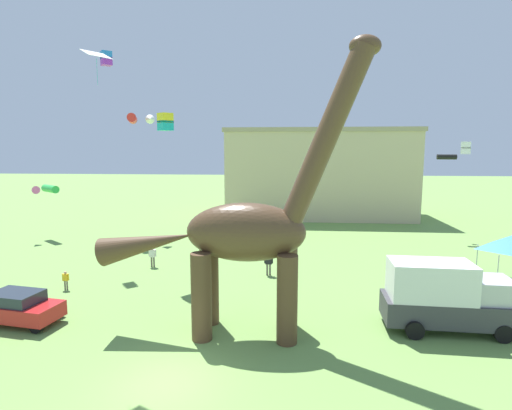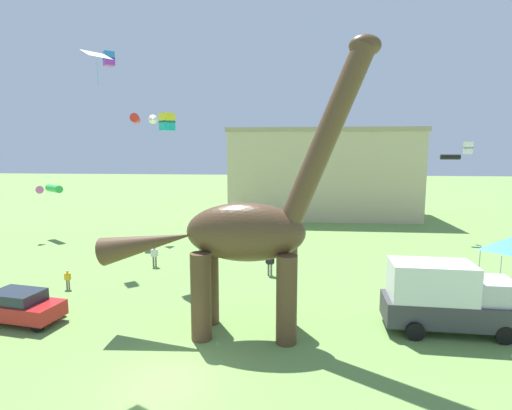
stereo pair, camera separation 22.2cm
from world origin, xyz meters
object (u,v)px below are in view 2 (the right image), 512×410
(person_near_flyer, at_px, (68,278))
(kite_far_left, at_px, (450,157))
(kite_mid_left, at_px, (139,119))
(kite_high_left, at_px, (468,148))
(person_photographer, at_px, (154,254))
(kite_trailing, at_px, (109,59))
(person_vendor_side, at_px, (270,261))
(parked_sedan_left, at_px, (18,306))
(kite_mid_right, at_px, (51,189))
(kite_high_right, at_px, (167,122))
(dinosaur_sculpture, at_px, (244,232))
(parked_box_truck, at_px, (446,296))
(kite_far_right, at_px, (97,55))

(person_near_flyer, relative_size, kite_far_left, 0.67)
(kite_mid_left, relative_size, kite_high_left, 4.29)
(person_photographer, xyz_separation_m, kite_trailing, (-3.85, 2.53, 13.91))
(person_vendor_side, relative_size, kite_trailing, 1.57)
(parked_sedan_left, height_order, kite_mid_right, kite_mid_right)
(kite_high_right, bearing_deg, kite_high_left, -4.69)
(dinosaur_sculpture, height_order, person_vendor_side, dinosaur_sculpture)
(parked_sedan_left, xyz_separation_m, person_near_flyer, (-0.23, 4.65, -0.11))
(kite_mid_left, bearing_deg, parked_box_truck, -41.00)
(kite_trailing, relative_size, kite_far_left, 0.58)
(dinosaur_sculpture, xyz_separation_m, kite_high_left, (11.87, 6.71, 3.69))
(kite_trailing, height_order, kite_far_right, kite_trailing)
(person_photographer, xyz_separation_m, kite_high_right, (1.67, -1.47, 9.08))
(person_near_flyer, xyz_separation_m, kite_mid_right, (-9.31, 13.40, 3.93))
(kite_far_left, bearing_deg, kite_far_right, -134.94)
(kite_high_right, xyz_separation_m, kite_far_right, (0.07, -9.07, 2.07))
(person_near_flyer, distance_m, kite_mid_left, 18.21)
(kite_mid_right, distance_m, kite_far_left, 36.90)
(kite_high_right, bearing_deg, person_photographer, 138.63)
(person_vendor_side, distance_m, kite_mid_right, 23.46)
(kite_mid_left, distance_m, kite_high_left, 27.50)
(kite_high_right, xyz_separation_m, kite_high_left, (17.84, -1.47, -1.65))
(parked_sedan_left, distance_m, kite_high_left, 24.93)
(parked_box_truck, distance_m, kite_mid_right, 34.21)
(person_near_flyer, height_order, person_vendor_side, person_vendor_side)
(kite_mid_right, distance_m, kite_far_right, 25.00)
(dinosaur_sculpture, height_order, person_photographer, dinosaur_sculpture)
(parked_box_truck, bearing_deg, kite_high_right, 156.84)
(dinosaur_sculpture, xyz_separation_m, person_vendor_side, (0.61, 8.42, -3.68))
(parked_sedan_left, relative_size, kite_trailing, 4.46)
(parked_box_truck, xyz_separation_m, kite_mid_right, (-29.51, 17.04, 2.98))
(kite_trailing, bearing_deg, kite_mid_right, 146.92)
(person_vendor_side, distance_m, kite_high_left, 13.56)
(parked_sedan_left, distance_m, kite_mid_right, 20.77)
(person_vendor_side, height_order, person_photographer, person_vendor_side)
(dinosaur_sculpture, bearing_deg, parked_box_truck, 11.17)
(parked_sedan_left, height_order, kite_trailing, kite_trailing)
(person_near_flyer, xyz_separation_m, kite_mid_left, (-1.14, 14.92, 10.38))
(person_near_flyer, relative_size, person_vendor_side, 0.73)
(person_photographer, bearing_deg, kite_far_right, 55.32)
(parked_box_truck, xyz_separation_m, person_photographer, (-16.69, 8.66, -0.75))
(kite_high_left, distance_m, kite_far_left, 15.17)
(person_near_flyer, relative_size, kite_mid_right, 0.44)
(person_photographer, xyz_separation_m, kite_mid_left, (-4.65, 9.89, 10.17))
(dinosaur_sculpture, relative_size, person_photographer, 8.65)
(parked_box_truck, relative_size, person_photographer, 3.84)
(kite_high_left, bearing_deg, person_vendor_side, 171.37)
(parked_box_truck, xyz_separation_m, kite_far_right, (-14.95, -1.88, 10.39))
(kite_trailing, xyz_separation_m, kite_mid_left, (-0.80, 7.36, -3.74))
(kite_high_left, distance_m, kite_far_right, 19.69)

